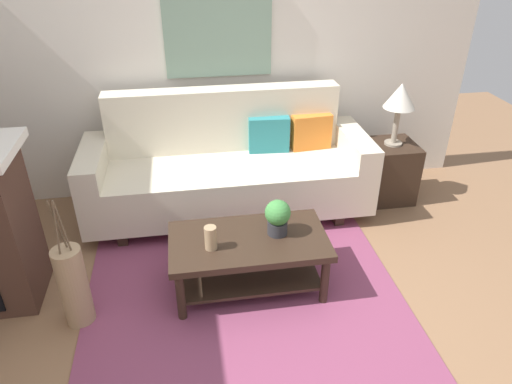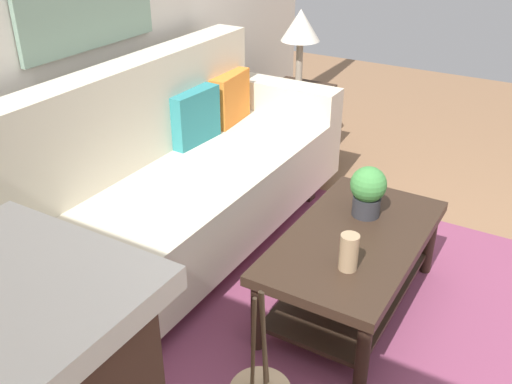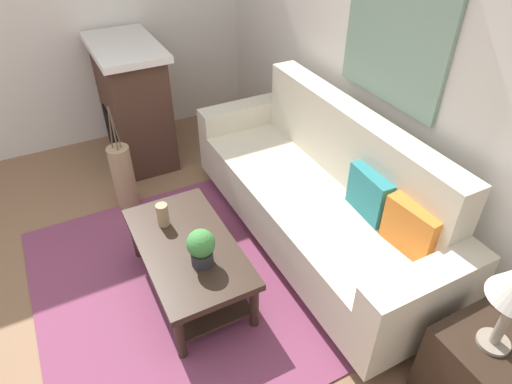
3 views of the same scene
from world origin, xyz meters
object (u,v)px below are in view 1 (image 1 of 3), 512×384
throw_pillow_orange (311,132)px  side_table (389,171)px  tabletop_vase (211,238)px  coffee_table (249,252)px  potted_plant_tabletop (278,216)px  table_lamp (400,98)px  throw_pillow_teal (269,134)px  floor_vase (74,287)px  framed_painting (218,26)px  couch (228,169)px

throw_pillow_orange → side_table: throw_pillow_orange is taller
throw_pillow_orange → tabletop_vase: throw_pillow_orange is taller
coffee_table → potted_plant_tabletop: bearing=7.9°
tabletop_vase → table_lamp: (1.76, 1.13, 0.48)m
throw_pillow_orange → potted_plant_tabletop: throw_pillow_orange is taller
throw_pillow_teal → floor_vase: (-1.53, -1.35, -0.39)m
table_lamp → throw_pillow_teal: bearing=173.6°
throw_pillow_orange → framed_painting: (-0.78, 0.34, 0.87)m
couch → floor_vase: 1.67m
coffee_table → tabletop_vase: size_ratio=6.51×
throw_pillow_teal → floor_vase: 2.07m
potted_plant_tabletop → framed_painting: framed_painting is taller
coffee_table → tabletop_vase: tabletop_vase is taller
tabletop_vase → floor_vase: size_ratio=0.29×
potted_plant_tabletop → framed_painting: size_ratio=0.28×
potted_plant_tabletop → floor_vase: potted_plant_tabletop is taller
table_lamp → coffee_table: bearing=-144.6°
potted_plant_tabletop → couch: bearing=102.8°
coffee_table → table_lamp: size_ratio=1.93×
couch → throw_pillow_teal: bearing=17.7°
tabletop_vase → potted_plant_tabletop: bearing=11.9°
couch → table_lamp: (1.53, -0.00, 0.56)m
side_table → throw_pillow_orange: bearing=170.3°
couch → side_table: (1.53, -0.00, -0.15)m
tabletop_vase → table_lamp: 2.15m
couch → throw_pillow_orange: (0.78, 0.12, 0.25)m
side_table → floor_vase: 2.93m
table_lamp → side_table: bearing=-135.0°
potted_plant_tabletop → side_table: 1.68m
floor_vase → framed_painting: 2.39m
throw_pillow_teal → throw_pillow_orange: (0.39, 0.00, 0.00)m
throw_pillow_teal → throw_pillow_orange: size_ratio=1.00×
throw_pillow_orange → coffee_table: bearing=-122.3°
floor_vase → table_lamp: bearing=24.6°
potted_plant_tabletop → framed_painting: (-0.24, 1.50, 0.98)m
potted_plant_tabletop → throw_pillow_teal: bearing=82.5°
side_table → floor_vase: size_ratio=0.96×
tabletop_vase → floor_vase: (-0.90, -0.08, -0.22)m
table_lamp → floor_vase: 3.01m
couch → potted_plant_tabletop: size_ratio=9.36×
coffee_table → floor_vase: floor_vase is taller
throw_pillow_teal → couch: bearing=-162.3°
tabletop_vase → potted_plant_tabletop: size_ratio=0.64×
framed_painting → throw_pillow_teal: bearing=-41.2°
couch → throw_pillow_teal: 0.48m
side_table → throw_pillow_teal: bearing=173.6°
throw_pillow_teal → framed_painting: (-0.39, 0.34, 0.87)m
table_lamp → floor_vase: bearing=-155.4°
couch → table_lamp: size_ratio=4.30×
table_lamp → framed_painting: size_ratio=0.62×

